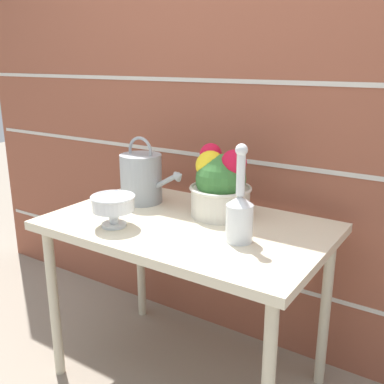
{
  "coord_description": "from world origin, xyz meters",
  "views": [
    {
      "loc": [
        0.95,
        -1.42,
        1.37
      ],
      "look_at": [
        0.0,
        0.04,
        0.86
      ],
      "focal_mm": 42.0,
      "sensor_mm": 36.0,
      "label": 1
    }
  ],
  "objects_px": {
    "crystal_pedestal_bowl": "(113,205)",
    "glass_decanter": "(240,212)",
    "flower_planter": "(220,184)",
    "watering_can": "(142,178)"
  },
  "relations": [
    {
      "from": "watering_can",
      "to": "crystal_pedestal_bowl",
      "type": "height_order",
      "value": "watering_can"
    },
    {
      "from": "crystal_pedestal_bowl",
      "to": "glass_decanter",
      "type": "bearing_deg",
      "value": 15.58
    },
    {
      "from": "crystal_pedestal_bowl",
      "to": "glass_decanter",
      "type": "height_order",
      "value": "glass_decanter"
    },
    {
      "from": "crystal_pedestal_bowl",
      "to": "flower_planter",
      "type": "bearing_deg",
      "value": 50.25
    },
    {
      "from": "glass_decanter",
      "to": "watering_can",
      "type": "bearing_deg",
      "value": 163.61
    },
    {
      "from": "flower_planter",
      "to": "glass_decanter",
      "type": "xyz_separation_m",
      "value": [
        0.2,
        -0.21,
        -0.02
      ]
    },
    {
      "from": "crystal_pedestal_bowl",
      "to": "glass_decanter",
      "type": "relative_size",
      "value": 0.49
    },
    {
      "from": "watering_can",
      "to": "crystal_pedestal_bowl",
      "type": "xyz_separation_m",
      "value": [
        0.11,
        -0.31,
        -0.03
      ]
    },
    {
      "from": "flower_planter",
      "to": "glass_decanter",
      "type": "bearing_deg",
      "value": -45.95
    },
    {
      "from": "flower_planter",
      "to": "glass_decanter",
      "type": "relative_size",
      "value": 0.83
    }
  ]
}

